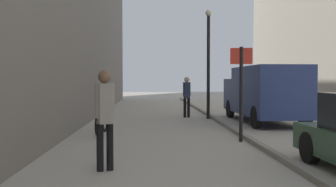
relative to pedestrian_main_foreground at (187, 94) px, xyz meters
The scene contains 8 objects.
ground_plane 3.60m from the pedestrian_main_foreground, 98.31° to the right, with size 80.00×80.00×0.00m, color #A8A093.
kerb_strip 3.71m from the pedestrian_main_foreground, 72.34° to the right, with size 0.16×40.00×0.12m, color gray.
pedestrian_main_foreground is the anchor object (origin of this frame).
pedestrian_mid_block 10.15m from the pedestrian_main_foreground, 104.29° to the right, with size 0.35×0.28×1.87m.
delivery_van 3.55m from the pedestrian_main_foreground, 35.69° to the right, with size 2.05×5.59×2.22m.
street_sign_post 6.78m from the pedestrian_main_foreground, 82.98° to the right, with size 0.60×0.11×2.60m.
lamp_post 1.97m from the pedestrian_main_foreground, 32.61° to the right, with size 0.28×0.28×4.76m.
bicycle_leaning 6.07m from the pedestrian_main_foreground, 121.72° to the right, with size 0.19×1.77×0.98m.
Camera 1 is at (-1.17, -1.36, 1.69)m, focal length 39.77 mm.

